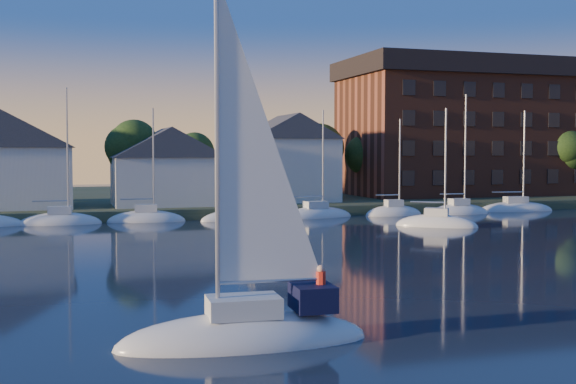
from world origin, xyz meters
name	(u,v)px	position (x,y,z in m)	size (l,w,h in m)	color
shoreline_land	(193,202)	(0.00, 75.00, 0.00)	(160.00, 50.00, 2.00)	#344327
wooden_dock	(234,217)	(0.00, 52.00, 0.00)	(120.00, 3.00, 1.00)	brown
clubhouse_west	(3,158)	(-22.00, 58.00, 5.93)	(13.65, 9.45, 9.64)	silver
clubhouse_centre	(167,166)	(-6.00, 57.00, 5.13)	(11.55, 8.40, 8.08)	silver
clubhouse_east	(288,157)	(8.00, 59.00, 6.00)	(10.50, 8.40, 9.80)	silver
condo_block	(463,127)	(34.00, 64.95, 9.79)	(31.00, 17.00, 17.40)	brown
tree_line	(228,147)	(2.00, 63.00, 7.18)	(93.40, 5.40, 8.90)	#332217
moored_fleet	(200,220)	(-4.00, 49.00, 0.10)	(79.50, 2.40, 12.05)	silver
hero_sailboat	(248,327)	(-10.57, 5.16, 0.58)	(9.04, 3.36, 13.90)	silver
drifting_sailboat_right	(436,225)	(14.94, 37.64, 0.10)	(7.27, 6.23, 11.49)	silver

